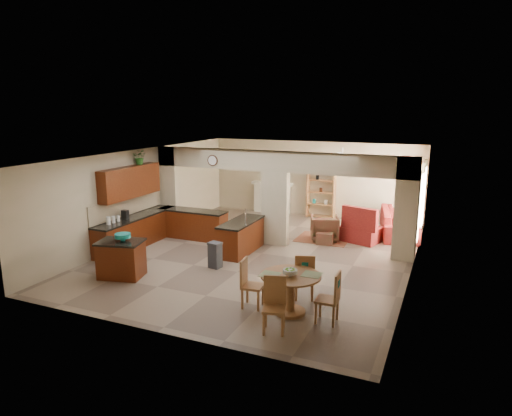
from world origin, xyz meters
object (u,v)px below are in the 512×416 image
at_px(kitchen_island, 121,259).
at_px(dining_table, 291,288).
at_px(sofa, 399,222).
at_px(armchair, 325,228).

distance_m(kitchen_island, dining_table, 4.43).
relative_size(dining_table, sofa, 0.44).
height_order(dining_table, sofa, dining_table).
height_order(kitchen_island, armchair, kitchen_island).
xyz_separation_m(kitchen_island, sofa, (5.74, 6.63, -0.06)).
relative_size(sofa, armchair, 3.18).
bearing_deg(sofa, kitchen_island, 128.30).
bearing_deg(armchair, dining_table, 78.98).
relative_size(kitchen_island, sofa, 0.44).
xyz_separation_m(dining_table, armchair, (-0.72, 5.28, -0.15)).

